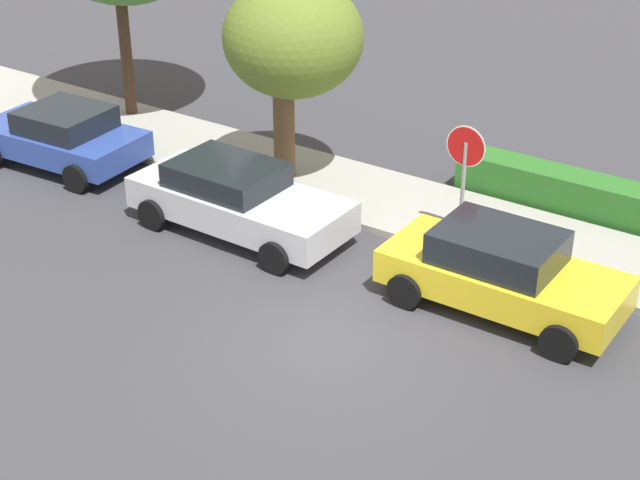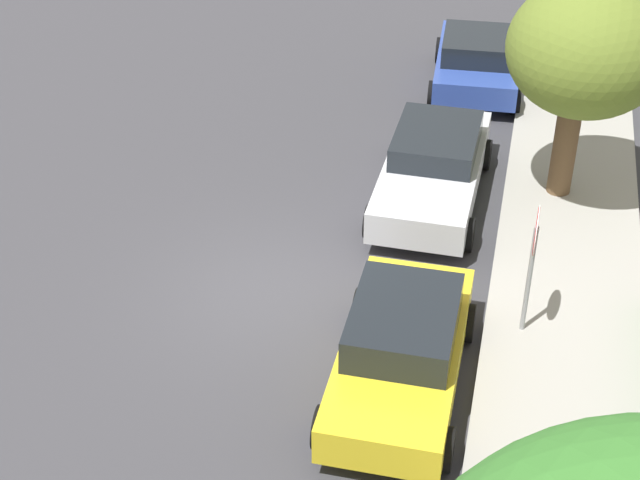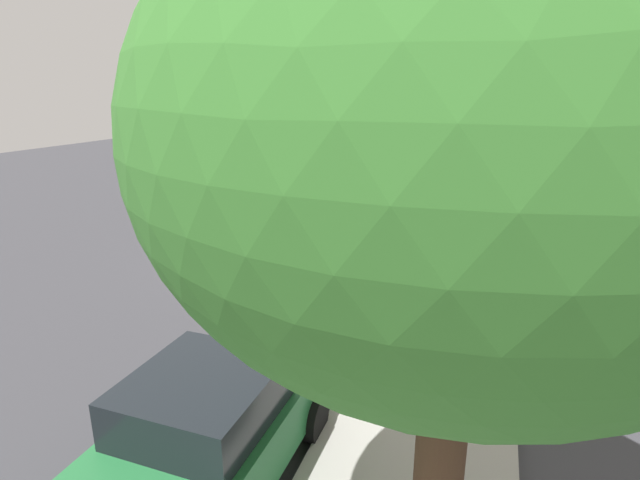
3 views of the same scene
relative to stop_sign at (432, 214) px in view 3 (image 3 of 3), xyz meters
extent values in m
plane|color=#38383D|center=(-0.17, -4.31, -1.70)|extent=(60.00, 60.00, 0.00)
cube|color=#9E9B93|center=(-0.17, 0.69, -1.63)|extent=(32.00, 2.61, 0.14)
cylinder|color=gray|center=(0.00, 0.00, -0.63)|extent=(0.08, 0.08, 2.13)
cylinder|color=white|center=(0.00, 0.00, 0.36)|extent=(0.81, 0.03, 0.81)
cylinder|color=red|center=(0.00, 0.00, 0.36)|extent=(0.76, 0.04, 0.76)
cube|color=yellow|center=(1.70, -1.75, -1.09)|extent=(4.17, 1.76, 0.60)
cube|color=black|center=(1.55, -1.75, -0.51)|extent=(2.07, 1.55, 0.56)
cylinder|color=black|center=(3.11, -0.88, -1.38)|extent=(0.64, 0.22, 0.64)
cylinder|color=black|center=(3.11, -2.63, -1.38)|extent=(0.64, 0.22, 0.64)
cylinder|color=black|center=(0.28, -0.87, -1.38)|extent=(0.64, 0.22, 0.64)
cylinder|color=black|center=(0.28, -2.62, -1.38)|extent=(0.64, 0.22, 0.64)
cube|color=silver|center=(-3.83, -2.02, -1.08)|extent=(4.56, 1.87, 0.63)
cube|color=black|center=(-4.15, -2.01, -0.53)|extent=(2.14, 1.62, 0.47)
cylinder|color=black|center=(-2.27, -1.14, -1.38)|extent=(0.64, 0.23, 0.64)
cylinder|color=black|center=(-2.30, -2.94, -1.38)|extent=(0.64, 0.23, 0.64)
cylinder|color=black|center=(-5.35, -1.09, -1.38)|extent=(0.64, 0.23, 0.64)
cylinder|color=black|center=(-5.38, -2.89, -1.38)|extent=(0.64, 0.23, 0.64)
cube|color=#236B38|center=(8.15, -1.58, -1.05)|extent=(3.83, 1.83, 0.69)
cube|color=black|center=(8.14, -1.58, -0.42)|extent=(1.77, 1.59, 0.58)
cylinder|color=black|center=(6.85, -2.45, -1.38)|extent=(0.64, 0.23, 0.64)
cylinder|color=black|center=(6.87, -0.67, -1.38)|extent=(0.64, 0.23, 0.64)
cube|color=#2D479E|center=(-9.28, -1.67, -1.10)|extent=(3.91, 2.12, 0.58)
cube|color=black|center=(-9.10, -1.66, -0.56)|extent=(1.90, 1.77, 0.50)
cylinder|color=black|center=(-10.51, -2.69, -1.38)|extent=(0.65, 0.26, 0.64)
cylinder|color=black|center=(-10.62, -0.80, -1.38)|extent=(0.65, 0.26, 0.64)
cylinder|color=black|center=(-7.93, -2.54, -1.38)|extent=(0.65, 0.26, 0.64)
cylinder|color=black|center=(-8.04, -0.65, -1.38)|extent=(0.65, 0.26, 0.64)
cylinder|color=#422D1E|center=(-10.08, 1.38, -0.01)|extent=(0.29, 0.29, 3.39)
ellipsoid|color=#4C8433|center=(-9.96, 1.56, 3.44)|extent=(4.72, 4.72, 4.36)
cylinder|color=brown|center=(-4.53, 0.44, -0.54)|extent=(0.47, 0.47, 2.31)
ellipsoid|color=olive|center=(-4.34, 0.56, 1.57)|extent=(2.94, 2.94, 2.50)
cylinder|color=#422D1E|center=(8.79, 1.15, -0.13)|extent=(0.42, 0.42, 3.13)
ellipsoid|color=#387A2D|center=(8.97, 1.08, 2.68)|extent=(4.17, 4.17, 3.40)
cube|color=#286623|center=(1.88, 2.51, -1.27)|extent=(6.15, 0.79, 0.86)
camera|label=1|loc=(7.23, -15.51, 7.46)|focal=55.00mm
camera|label=2|loc=(12.82, -0.40, 8.67)|focal=55.00mm
camera|label=3|loc=(12.39, 1.34, 2.99)|focal=28.00mm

